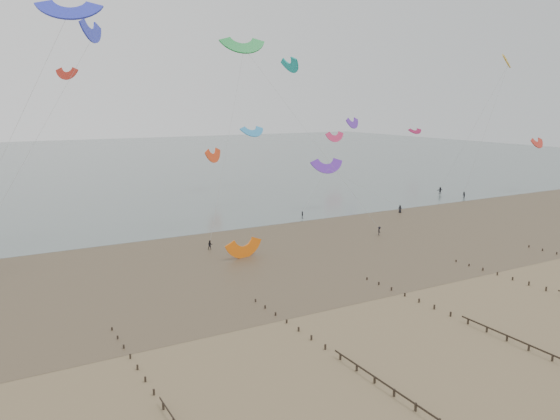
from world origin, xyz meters
The scene contains 5 objects.
ground centered at (0.00, 0.00, 0.00)m, with size 500.00×500.00×0.00m, color brown.
sea_and_shore centered at (-4.08, 34.40, 0.01)m, with size 500.00×665.00×0.03m.
kitesurfers centered at (37.06, 48.96, 0.88)m, with size 115.51×30.77×1.88m.
grounded_kite centered at (-6.32, 31.05, 0.00)m, with size 6.02×3.16×4.59m, color orange, non-canonical shape.
kites_airborne centered at (-17.09, 88.22, 22.28)m, with size 236.33×116.22×37.61m.
Camera 1 is at (-43.93, -46.96, 24.97)m, focal length 35.00 mm.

